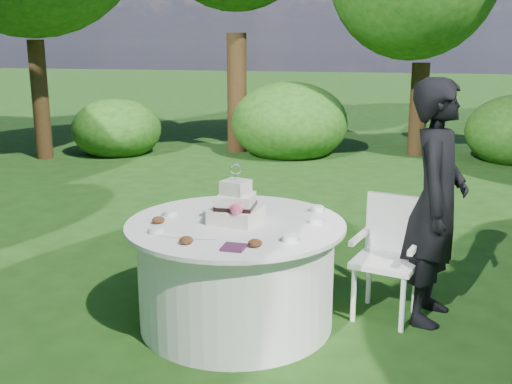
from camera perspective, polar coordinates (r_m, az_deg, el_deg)
ground at (r=4.53m, az=-1.87°, el=-12.25°), size 80.00×80.00×0.00m
napkins at (r=3.70m, az=-2.14°, el=-5.29°), size 0.14×0.14×0.02m
feather_plume at (r=3.95m, az=-7.05°, el=-4.19°), size 0.48×0.07×0.01m
guest at (r=4.49m, az=16.78°, el=-0.99°), size 0.54×0.71×1.78m
table at (r=4.37m, az=-1.92°, el=-7.68°), size 1.56×1.56×0.77m
cake at (r=4.21m, az=-1.92°, el=-1.41°), size 0.36×0.36×0.43m
chair at (r=4.59m, az=12.65°, el=-5.22°), size 0.54×0.54×0.90m
votives at (r=4.19m, az=-0.54°, el=-2.83°), size 1.17×0.91×0.04m
petal_cups at (r=3.93m, az=-5.54°, el=-3.99°), size 0.88×0.46×0.05m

